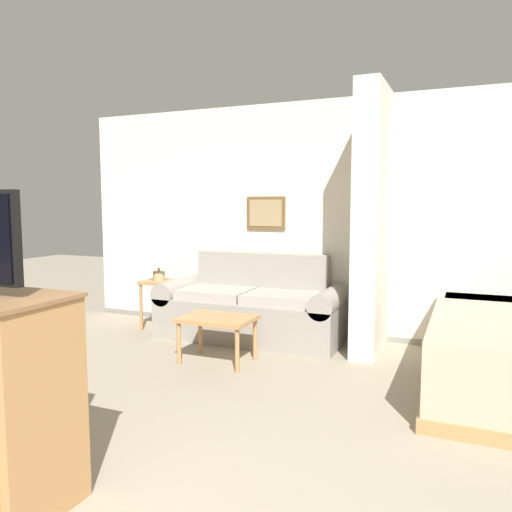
# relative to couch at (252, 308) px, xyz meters

# --- Properties ---
(wall_back) EXTENTS (6.99, 0.16, 2.60)m
(wall_back) POSITION_rel_couch_xyz_m (1.11, 0.48, 0.96)
(wall_back) COLOR silver
(wall_back) RESTS_ON ground_plane
(wall_partition_pillar) EXTENTS (0.24, 0.84, 2.60)m
(wall_partition_pillar) POSITION_rel_couch_xyz_m (1.28, -0.00, 0.97)
(wall_partition_pillar) COLOR silver
(wall_partition_pillar) RESTS_ON ground_plane
(couch) EXTENTS (2.03, 0.84, 0.91)m
(couch) POSITION_rel_couch_xyz_m (0.00, 0.00, 0.00)
(couch) COLOR gray
(couch) RESTS_ON ground_plane
(coffee_table) EXTENTS (0.67, 0.48, 0.43)m
(coffee_table) POSITION_rel_couch_xyz_m (0.05, -0.92, 0.04)
(coffee_table) COLOR #B27F4C
(coffee_table) RESTS_ON ground_plane
(side_table) EXTENTS (0.36, 0.36, 0.58)m
(side_table) POSITION_rel_couch_xyz_m (-1.15, -0.08, 0.12)
(side_table) COLOR #B27F4C
(side_table) RESTS_ON ground_plane
(table_lamp) EXTENTS (0.30, 0.30, 0.43)m
(table_lamp) POSITION_rel_couch_xyz_m (-1.15, -0.08, 0.53)
(table_lamp) COLOR tan
(table_lamp) RESTS_ON side_table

